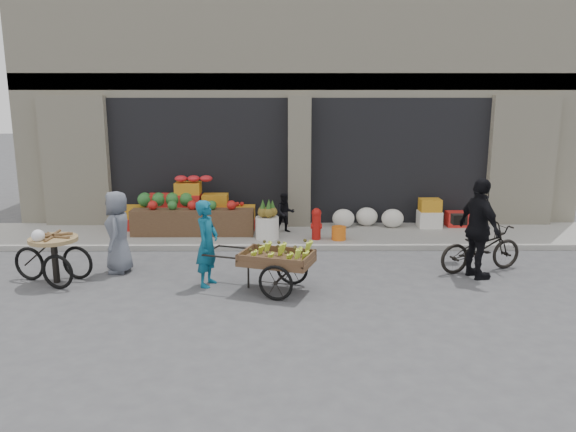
{
  "coord_description": "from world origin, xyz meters",
  "views": [
    {
      "loc": [
        -0.35,
        -8.64,
        3.3
      ],
      "look_at": [
        -0.3,
        1.49,
        1.1
      ],
      "focal_mm": 35.0,
      "sensor_mm": 36.0,
      "label": 1
    }
  ],
  "objects_px": {
    "banana_cart": "(274,256)",
    "vendor_grey": "(118,232)",
    "vendor_woman": "(207,243)",
    "seated_person": "(285,213)",
    "fire_hydrant": "(316,223)",
    "cyclist": "(479,229)",
    "pineapple_bin": "(267,228)",
    "orange_bucket": "(339,233)",
    "tricycle_cart": "(54,252)",
    "bicycle": "(481,248)"
  },
  "relations": [
    {
      "from": "pineapple_bin",
      "to": "fire_hydrant",
      "type": "relative_size",
      "value": 0.73
    },
    {
      "from": "banana_cart",
      "to": "vendor_woman",
      "type": "bearing_deg",
      "value": -175.84
    },
    {
      "from": "banana_cart",
      "to": "tricycle_cart",
      "type": "distance_m",
      "value": 3.94
    },
    {
      "from": "vendor_woman",
      "to": "bicycle",
      "type": "distance_m",
      "value": 5.14
    },
    {
      "from": "fire_hydrant",
      "to": "vendor_grey",
      "type": "xyz_separation_m",
      "value": [
        -3.84,
        -1.95,
        0.27
      ]
    },
    {
      "from": "fire_hydrant",
      "to": "vendor_woman",
      "type": "distance_m",
      "value": 3.44
    },
    {
      "from": "orange_bucket",
      "to": "bicycle",
      "type": "distance_m",
      "value": 3.16
    },
    {
      "from": "cyclist",
      "to": "pineapple_bin",
      "type": "bearing_deg",
      "value": 41.4
    },
    {
      "from": "bicycle",
      "to": "cyclist",
      "type": "bearing_deg",
      "value": 136.41
    },
    {
      "from": "seated_person",
      "to": "cyclist",
      "type": "height_order",
      "value": "cyclist"
    },
    {
      "from": "fire_hydrant",
      "to": "orange_bucket",
      "type": "height_order",
      "value": "fire_hydrant"
    },
    {
      "from": "vendor_woman",
      "to": "seated_person",
      "type": "bearing_deg",
      "value": -6.7
    },
    {
      "from": "seated_person",
      "to": "bicycle",
      "type": "bearing_deg",
      "value": -45.05
    },
    {
      "from": "tricycle_cart",
      "to": "bicycle",
      "type": "relative_size",
      "value": 0.85
    },
    {
      "from": "seated_person",
      "to": "bicycle",
      "type": "height_order",
      "value": "seated_person"
    },
    {
      "from": "pineapple_bin",
      "to": "orange_bucket",
      "type": "relative_size",
      "value": 1.62
    },
    {
      "from": "vendor_woman",
      "to": "tricycle_cart",
      "type": "relative_size",
      "value": 1.05
    },
    {
      "from": "pineapple_bin",
      "to": "seated_person",
      "type": "bearing_deg",
      "value": 56.31
    },
    {
      "from": "fire_hydrant",
      "to": "seated_person",
      "type": "height_order",
      "value": "seated_person"
    },
    {
      "from": "orange_bucket",
      "to": "vendor_woman",
      "type": "xyz_separation_m",
      "value": [
        -2.56,
        -2.69,
        0.49
      ]
    },
    {
      "from": "fire_hydrant",
      "to": "cyclist",
      "type": "height_order",
      "value": "cyclist"
    },
    {
      "from": "seated_person",
      "to": "cyclist",
      "type": "distance_m",
      "value": 4.63
    },
    {
      "from": "fire_hydrant",
      "to": "banana_cart",
      "type": "relative_size",
      "value": 0.33
    },
    {
      "from": "tricycle_cart",
      "to": "bicycle",
      "type": "distance_m",
      "value": 7.84
    },
    {
      "from": "vendor_grey",
      "to": "banana_cart",
      "type": "bearing_deg",
      "value": 62.76
    },
    {
      "from": "fire_hydrant",
      "to": "bicycle",
      "type": "xyz_separation_m",
      "value": [
        3.01,
        -1.95,
        -0.05
      ]
    },
    {
      "from": "bicycle",
      "to": "vendor_woman",
      "type": "bearing_deg",
      "value": 81.81
    },
    {
      "from": "vendor_woman",
      "to": "cyclist",
      "type": "xyz_separation_m",
      "value": [
        4.87,
        0.39,
        0.16
      ]
    },
    {
      "from": "fire_hydrant",
      "to": "seated_person",
      "type": "distance_m",
      "value": 0.96
    },
    {
      "from": "pineapple_bin",
      "to": "fire_hydrant",
      "type": "height_order",
      "value": "fire_hydrant"
    },
    {
      "from": "vendor_woman",
      "to": "vendor_grey",
      "type": "xyz_separation_m",
      "value": [
        -1.78,
        0.79,
        0.01
      ]
    },
    {
      "from": "vendor_grey",
      "to": "cyclist",
      "type": "height_order",
      "value": "cyclist"
    },
    {
      "from": "vendor_grey",
      "to": "cyclist",
      "type": "distance_m",
      "value": 6.67
    },
    {
      "from": "orange_bucket",
      "to": "seated_person",
      "type": "relative_size",
      "value": 0.34
    },
    {
      "from": "bicycle",
      "to": "cyclist",
      "type": "distance_m",
      "value": 0.65
    },
    {
      "from": "seated_person",
      "to": "tricycle_cart",
      "type": "relative_size",
      "value": 0.64
    },
    {
      "from": "pineapple_bin",
      "to": "vendor_grey",
      "type": "bearing_deg",
      "value": -143.87
    },
    {
      "from": "seated_person",
      "to": "vendor_woman",
      "type": "relative_size",
      "value": 0.61
    },
    {
      "from": "seated_person",
      "to": "banana_cart",
      "type": "xyz_separation_m",
      "value": [
        -0.18,
        -3.7,
        0.03
      ]
    },
    {
      "from": "orange_bucket",
      "to": "tricycle_cart",
      "type": "bearing_deg",
      "value": -154.36
    },
    {
      "from": "banana_cart",
      "to": "vendor_grey",
      "type": "height_order",
      "value": "vendor_grey"
    },
    {
      "from": "bicycle",
      "to": "cyclist",
      "type": "xyz_separation_m",
      "value": [
        -0.2,
        -0.4,
        0.47
      ]
    },
    {
      "from": "pineapple_bin",
      "to": "fire_hydrant",
      "type": "xyz_separation_m",
      "value": [
        1.1,
        -0.05,
        0.13
      ]
    },
    {
      "from": "banana_cart",
      "to": "seated_person",
      "type": "bearing_deg",
      "value": 106.12
    },
    {
      "from": "pineapple_bin",
      "to": "tricycle_cart",
      "type": "bearing_deg",
      "value": -144.45
    },
    {
      "from": "seated_person",
      "to": "bicycle",
      "type": "distance_m",
      "value": 4.54
    },
    {
      "from": "banana_cart",
      "to": "cyclist",
      "type": "xyz_separation_m",
      "value": [
        3.7,
        0.7,
        0.31
      ]
    },
    {
      "from": "vendor_woman",
      "to": "bicycle",
      "type": "height_order",
      "value": "vendor_woman"
    },
    {
      "from": "orange_bucket",
      "to": "cyclist",
      "type": "relative_size",
      "value": 0.17
    },
    {
      "from": "fire_hydrant",
      "to": "banana_cart",
      "type": "bearing_deg",
      "value": -106.15
    }
  ]
}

